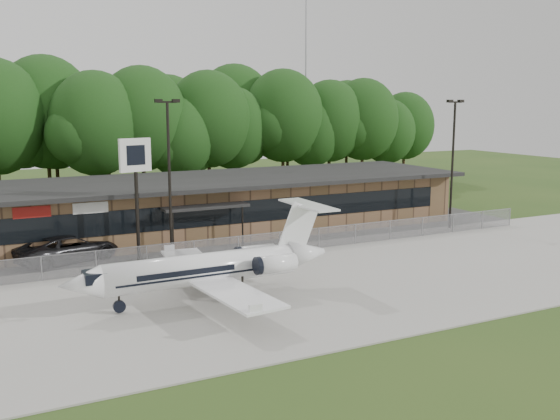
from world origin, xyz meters
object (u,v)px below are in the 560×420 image
suv (68,248)px  terminal (206,205)px  business_jet (211,269)px  pole_sign (136,168)px

suv → terminal: bearing=-86.9°
business_jet → pole_sign: (-1.42, 9.27, 4.32)m
suv → pole_sign: 6.87m
terminal → business_jet: business_jet is taller
terminal → suv: 12.09m
terminal → pole_sign: size_ratio=5.21×
pole_sign → terminal: bearing=32.6°
terminal → pole_sign: (-7.04, -7.14, 3.84)m
terminal → business_jet: 17.36m
business_jet → suv: size_ratio=2.18×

